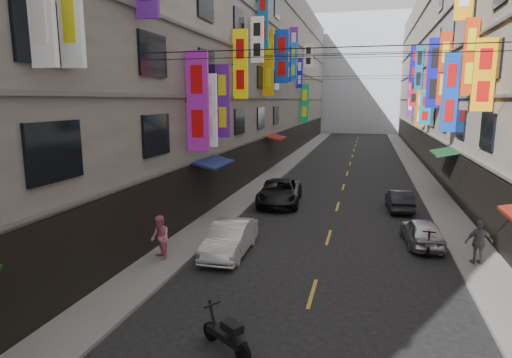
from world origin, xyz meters
The scene contains 16 objects.
sidewalk_left centered at (-6.00, 42.00, 0.06)m, with size 2.00×90.00×0.12m, color slate.
sidewalk_right centered at (6.00, 42.00, 0.06)m, with size 2.00×90.00×0.12m, color slate.
building_row_left centered at (-11.99, 42.00, 9.49)m, with size 10.14×90.00×19.00m.
haze_block centered at (0.00, 92.00, 11.00)m, with size 18.00×8.00×22.00m, color #ACB3C0.
shop_signage centered at (0.02, 35.29, 9.03)m, with size 14.00×55.00×12.33m.
street_awnings centered at (-1.26, 26.00, 3.00)m, with size 13.99×35.20×0.41m.
overhead_cables centered at (0.00, 30.00, 8.80)m, with size 14.00×38.04×1.24m.
lane_markings centered at (0.00, 39.00, 0.00)m, with size 0.12×80.20×0.01m.
scooter_crossing centered at (-1.67, 14.19, 0.44)m, with size 1.57×1.09×1.14m.
scooter_far_right centered at (4.12, 23.06, 0.44)m, with size 0.50×1.80×1.14m.
car_left_mid centered at (-3.72, 20.79, 0.68)m, with size 1.43×4.10×1.35m, color silver.
car_left_far centered at (-3.47, 29.79, 0.73)m, with size 2.42×5.25×1.46m, color black.
car_right_mid centered at (4.00, 23.96, 0.60)m, with size 1.42×3.52×1.20m, color silver.
car_right_far centered at (3.46, 30.01, 0.59)m, with size 1.25×3.58×1.18m, color #23232A.
pedestrian_lfar centered at (-6.09, 19.33, 0.98)m, with size 0.84×0.57×1.72m, color pink.
pedestrian_rfar centered at (5.76, 21.86, 0.98)m, with size 1.00×0.57×1.71m, color slate.
Camera 1 is at (1.50, 4.90, 6.22)m, focal length 30.00 mm.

